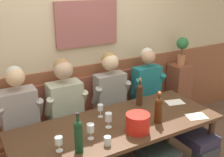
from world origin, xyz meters
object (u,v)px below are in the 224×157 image
Objects in this scene: person_left_seat at (125,114)px; wine_glass_center_rear at (108,118)px; potted_plant at (182,48)px; person_center_right_seat at (29,139)px; person_center_left_seat at (77,124)px; wine_bottle_green_tall at (158,109)px; water_tumbler_center at (107,141)px; wine_bottle_amber_mid at (140,94)px; ice_bucket at (138,123)px; wine_glass_right_end at (59,141)px; wine_glass_center_front at (100,108)px; wall_bench at (89,130)px; wine_glass_near_bucket at (91,129)px; dining_table at (118,130)px; wine_bottle_clear_water at (78,135)px; person_right_seat at (164,105)px.

wine_glass_center_rear is (-0.42, -0.34, 0.21)m from person_left_seat.
potted_plant is at bearing 19.06° from person_left_seat.
potted_plant is at bearing 9.87° from person_center_right_seat.
person_center_left_seat reaches higher than person_left_seat.
water_tumbler_center is at bearing -171.01° from wine_bottle_green_tall.
potted_plant is (1.08, 0.49, 0.31)m from wine_bottle_amber_mid.
person_center_left_seat is at bearing 92.61° from water_tumbler_center.
wine_glass_right_end is (-0.76, 0.06, 0.00)m from ice_bucket.
ice_bucket is at bearing -68.36° from wine_glass_center_front.
wine_bottle_amber_mid reaches higher than wine_glass_right_end.
wall_bench is 0.96m from person_center_right_seat.
person_center_right_seat is 16.04× the size of water_tumbler_center.
wine_glass_near_bucket is at bearing 167.30° from ice_bucket.
person_center_right_seat is at bearing 148.43° from ice_bucket.
wall_bench is 1.89× the size of person_left_seat.
person_center_right_seat reaches higher than dining_table.
wine_bottle_clear_water reaches higher than water_tumbler_center.
wine_glass_center_front is at bearing -32.02° from person_center_left_seat.
water_tumbler_center is at bearing -134.40° from dining_table.
person_right_seat is at bearing 18.23° from wine_glass_center_rear.
person_center_right_seat is 8.64× the size of wine_glass_near_bucket.
wine_glass_near_bucket reaches higher than dining_table.
person_right_seat reaches higher than wine_bottle_amber_mid.
wine_bottle_clear_water is 2.30m from potted_plant.
person_center_right_seat reaches higher than ice_bucket.
wall_bench is at bearing -178.70° from potted_plant.
dining_table is 26.62× the size of water_tumbler_center.
dining_table is (0.00, -0.71, 0.36)m from wall_bench.
wine_bottle_green_tall is (0.28, 0.04, 0.05)m from ice_bucket.
water_tumbler_center is at bearing -133.60° from person_left_seat.
wine_glass_near_bucket is 2.10m from potted_plant.
person_left_seat is 8.64× the size of wine_glass_near_bucket.
person_center_right_seat is at bearing 131.59° from water_tumbler_center.
wine_glass_near_bucket is (-0.06, -0.47, 0.20)m from person_center_left_seat.
person_center_left_seat is at bearing 172.48° from wine_bottle_amber_mid.
wine_bottle_amber_mid is 2.11× the size of wine_glass_center_rear.
wall_bench is 1.01m from person_right_seat.
wall_bench is 15.86× the size of wine_glass_center_rear.
person_center_left_seat is 1.00× the size of person_left_seat.
person_left_seat reaches higher than wall_bench.
ice_bucket is 0.47m from wine_glass_center_front.
person_center_right_seat is 3.97× the size of wine_bottle_amber_mid.
person_center_right_seat is 3.55× the size of wine_bottle_clear_water.
person_right_seat is 1.63m from wine_glass_right_end.
wine_bottle_green_tall reaches higher than wine_glass_center_front.
person_center_left_seat reaches higher than person_center_right_seat.
person_center_right_seat is at bearing 135.26° from wine_glass_near_bucket.
person_left_seat is at bearing 68.76° from ice_bucket.
person_left_seat reaches higher than person_center_right_seat.
person_left_seat is 9.51× the size of wine_glass_right_end.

